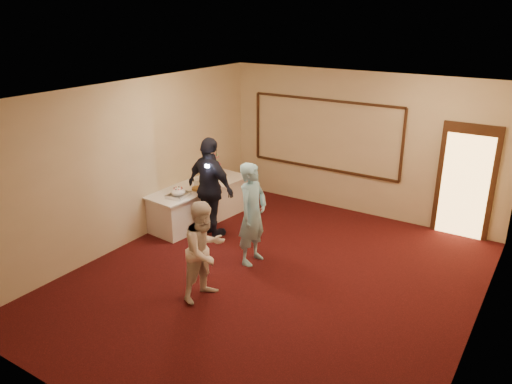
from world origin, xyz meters
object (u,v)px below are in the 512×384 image
pavlova_tray (178,193)px  plate_stack_b (216,178)px  buffet_table (199,203)px  woman (205,251)px  cupcake_stand (215,165)px  plate_stack_a (198,183)px  tart (198,189)px  man (252,214)px  guest (211,188)px

pavlova_tray → plate_stack_b: bearing=84.7°
buffet_table → pavlova_tray: 0.85m
buffet_table → woman: woman is taller
cupcake_stand → plate_stack_b: size_ratio=2.23×
plate_stack_a → plate_stack_b: (0.17, 0.38, 0.01)m
pavlova_tray → plate_stack_a: pavlova_tray is taller
plate_stack_b → tart: size_ratio=0.75×
buffet_table → cupcake_stand: size_ratio=5.12×
cupcake_stand → plate_stack_b: cupcake_stand is taller
buffet_table → woman: (1.94, -2.24, 0.39)m
plate_stack_a → woman: size_ratio=0.11×
buffet_table → plate_stack_a: (0.03, -0.02, 0.46)m
man → woman: size_ratio=1.15×
pavlova_tray → man: (1.82, -0.19, 0.05)m
pavlova_tray → woman: size_ratio=0.32×
pavlova_tray → man: bearing=-6.1°
guest → tart: bearing=-14.7°
tart → buffet_table: bearing=128.6°
cupcake_stand → man: size_ratio=0.26×
tart → guest: (0.49, -0.22, 0.18)m
pavlova_tray → plate_stack_b: (0.10, 1.07, 0.01)m
plate_stack_a → buffet_table: bearing=142.7°
buffet_table → man: bearing=-25.3°
plate_stack_a → man: bearing=-25.1°
plate_stack_a → tart: plate_stack_a is taller
plate_stack_b → guest: size_ratio=0.11×
buffet_table → tart: tart is taller
man → guest: 1.33m
plate_stack_b → woman: bearing=-56.3°
cupcake_stand → plate_stack_a: 0.98m
plate_stack_a → plate_stack_b: bearing=66.1°
plate_stack_a → woman: 2.93m
plate_stack_b → woman: (1.74, -2.60, -0.08)m
pavlova_tray → cupcake_stand: size_ratio=1.05×
cupcake_stand → guest: bearing=-56.0°
man → cupcake_stand: bearing=50.1°
buffet_table → pavlova_tray: size_ratio=4.86×
plate_stack_b → man: bearing=-36.5°
cupcake_stand → tart: (0.42, -1.14, -0.14)m
plate_stack_a → woman: bearing=-49.3°
buffet_table → man: size_ratio=1.35×
plate_stack_b → man: man is taller
tart → man: 1.87m
man → woman: 1.34m
tart → man: bearing=-21.5°
woman → pavlova_tray: bearing=59.4°
plate_stack_b → tart: (-0.02, -0.59, -0.06)m
guest → woman: bearing=134.3°
woman → guest: size_ratio=0.79×
plate_stack_a → guest: bearing=-33.2°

